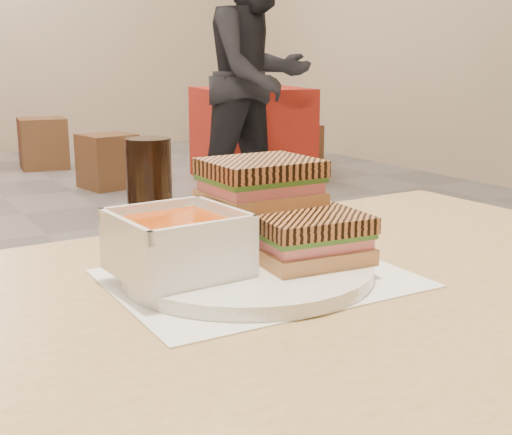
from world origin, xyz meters
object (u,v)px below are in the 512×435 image
bg_table_1 (251,134)px  bg_chair_2r (43,143)px  plate (247,269)px  bg_chair_1r (296,148)px  soup_bowl (177,246)px  bg_chair_1l (108,161)px  cola_glass (149,186)px  panini_lower (309,238)px  patron_b (258,77)px  main_table (252,407)px

bg_table_1 → bg_chair_2r: bearing=132.7°
plate → bg_chair_1r: (3.00, 4.41, -0.55)m
soup_bowl → bg_chair_1l: soup_bowl is taller
plate → bg_chair_1l: 4.71m
cola_glass → bg_chair_1r: 5.18m
bg_chair_2r → panini_lower: bearing=-100.0°
bg_chair_1l → patron_b: bearing=-64.3°
cola_glass → bg_table_1: bearing=58.4°
bg_chair_1l → patron_b: size_ratio=0.25×
main_table → soup_bowl: soup_bowl is taller
soup_bowl → bg_chair_2r: bearing=78.5°
panini_lower → cola_glass: cola_glass is taller
panini_lower → bg_chair_2r: 5.89m
cola_glass → main_table: bearing=-93.6°
bg_chair_2r → plate: bearing=-100.7°
soup_bowl → bg_table_1: soup_bowl is taller
bg_chair_2r → soup_bowl: bearing=-101.5°
bg_chair_1r → bg_chair_2r: bearing=145.2°
panini_lower → main_table: bearing=-153.6°
main_table → cola_glass: (0.02, 0.33, 0.18)m
cola_glass → bg_chair_1r: cola_glass is taller
bg_chair_1l → patron_b: (0.62, -1.28, 0.67)m
main_table → bg_table_1: (2.49, 4.34, -0.26)m
bg_chair_1r → panini_lower: bearing=-123.5°
bg_chair_1r → patron_b: size_ratio=0.24×
soup_bowl → plate: bearing=-6.1°
bg_table_1 → bg_chair_1l: bearing=168.7°
bg_table_1 → plate: bearing=-119.9°
panini_lower → bg_table_1: size_ratio=0.13×
soup_bowl → bg_table_1: size_ratio=0.13×
main_table → bg_table_1: 5.01m
plate → panini_lower: (0.07, -0.03, 0.03)m
main_table → bg_chair_2r: main_table is taller
bg_chair_1l → bg_chair_1r: bearing=-2.8°
plate → soup_bowl: 0.09m
soup_bowl → patron_b: size_ratio=0.08×
panini_lower → bg_chair_1l: (1.22, 4.52, -0.58)m
main_table → panini_lower: 0.20m
panini_lower → bg_chair_1r: panini_lower is taller
main_table → soup_bowl: size_ratio=9.07×
plate → bg_table_1: (2.45, 4.26, -0.38)m
cola_glass → patron_b: patron_b is taller
soup_bowl → bg_chair_1r: soup_bowl is taller
main_table → cola_glass: cola_glass is taller
main_table → bg_chair_2r: 5.94m
cola_glass → bg_chair_2r: size_ratio=0.29×
cola_glass → bg_chair_1l: bearing=72.9°
plate → cola_glass: (-0.02, 0.25, 0.06)m
panini_lower → soup_bowl: bearing=166.0°
bg_chair_1l → bg_table_1: bearing=-11.3°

